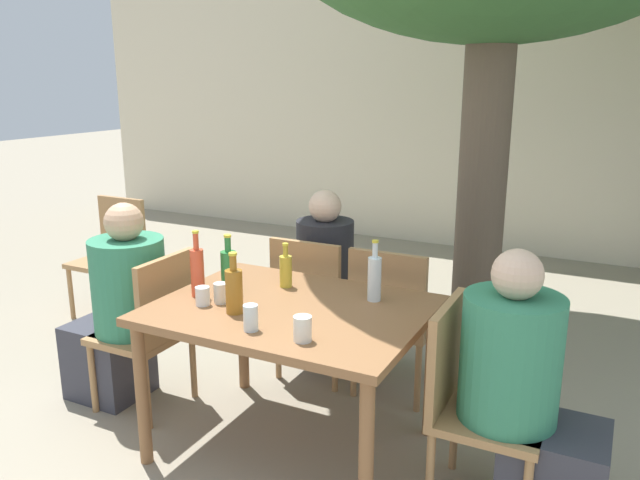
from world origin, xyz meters
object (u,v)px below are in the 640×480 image
object	(u,v)px
person_seated_0	(120,313)
person_seated_2	(331,287)
drinking_glass_4	(303,329)
oil_cruet_1	(286,270)
patio_chair_2	(314,301)
drinking_glass_0	(203,296)
patio_chair_3	(393,315)
water_bottle_0	(374,277)
drinking_glass_3	(231,267)
drinking_glass_1	(221,293)
patio_chair_0	(153,324)
soda_bottle_2	(197,271)
patio_chair_1	(470,395)
person_seated_1	(528,403)
patio_chair_4	(114,250)
drinking_glass_2	(251,318)
dining_table_front	(291,323)
amber_bottle_3	(234,290)

from	to	relation	value
person_seated_0	person_seated_2	size ratio (longest dim) A/B	1.01
drinking_glass_4	oil_cruet_1	bearing A→B (deg)	125.47
patio_chair_2	drinking_glass_0	bearing A→B (deg)	81.70
patio_chair_3	water_bottle_0	size ratio (longest dim) A/B	2.96
drinking_glass_3	person_seated_0	bearing A→B (deg)	-153.82
drinking_glass_1	patio_chair_0	bearing A→B (deg)	168.61
person_seated_2	drinking_glass_4	bearing A→B (deg)	110.89
patio_chair_3	soda_bottle_2	xyz separation A→B (m)	(-0.72, -0.79, 0.38)
patio_chair_1	person_seated_1	bearing A→B (deg)	-90.00
patio_chair_1	patio_chair_2	bearing A→B (deg)	57.19
drinking_glass_0	person_seated_1	bearing A→B (deg)	6.67
patio_chair_3	patio_chair_4	distance (m)	2.41
person_seated_0	drinking_glass_4	size ratio (longest dim) A/B	10.83
patio_chair_1	patio_chair_3	world-z (taller)	same
patio_chair_2	drinking_glass_3	xyz separation A→B (m)	(-0.28, -0.44, 0.29)
drinking_glass_2	soda_bottle_2	bearing A→B (deg)	151.91
drinking_glass_2	water_bottle_0	bearing A→B (deg)	60.46
water_bottle_0	person_seated_2	bearing A→B (deg)	129.00
person_seated_2	drinking_glass_3	distance (m)	0.78
person_seated_2	drinking_glass_4	xyz separation A→B (m)	(0.48, -1.27, 0.29)
patio_chair_2	soda_bottle_2	xyz separation A→B (m)	(-0.23, -0.79, 0.38)
person_seated_2	drinking_glass_4	world-z (taller)	person_seated_2
patio_chair_4	drinking_glass_4	size ratio (longest dim) A/B	8.36
person_seated_0	drinking_glass_1	xyz separation A→B (m)	(0.76, -0.11, 0.27)
dining_table_front	oil_cruet_1	bearing A→B (deg)	124.52
dining_table_front	drinking_glass_2	world-z (taller)	drinking_glass_2
amber_bottle_3	drinking_glass_0	distance (m)	0.20
drinking_glass_0	drinking_glass_1	size ratio (longest dim) A/B	0.91
person_seated_2	drinking_glass_2	distance (m)	1.33
patio_chair_4	person_seated_0	distance (m)	1.47
person_seated_0	soda_bottle_2	distance (m)	0.71
person_seated_0	oil_cruet_1	bearing A→B (deg)	104.38
patio_chair_0	drinking_glass_3	bearing A→B (deg)	129.93
amber_bottle_3	soda_bottle_2	bearing A→B (deg)	159.27
drinking_glass_4	dining_table_front	bearing A→B (deg)	126.15
dining_table_front	person_seated_1	distance (m)	1.09
patio_chair_4	drinking_glass_0	size ratio (longest dim) A/B	9.96
patio_chair_2	patio_chair_3	xyz separation A→B (m)	(0.50, 0.00, 0.00)
drinking_glass_3	patio_chair_1	bearing A→B (deg)	-11.22
water_bottle_0	drinking_glass_4	bearing A→B (deg)	-97.91
dining_table_front	amber_bottle_3	xyz separation A→B (m)	(-0.19, -0.19, 0.19)
soda_bottle_2	drinking_glass_1	size ratio (longest dim) A/B	3.38
patio_chair_0	patio_chair_4	xyz separation A→B (m)	(-1.29, 1.02, 0.00)
patio_chair_0	water_bottle_0	world-z (taller)	water_bottle_0
drinking_glass_1	water_bottle_0	bearing A→B (deg)	29.43
person_seated_2	soda_bottle_2	xyz separation A→B (m)	(-0.23, -1.02, 0.36)
drinking_glass_1	patio_chair_4	bearing A→B (deg)	148.24
water_bottle_0	oil_cruet_1	bearing A→B (deg)	-178.26
patio_chair_0	patio_chair_1	xyz separation A→B (m)	(1.71, 0.00, 0.00)
soda_bottle_2	patio_chair_2	bearing A→B (deg)	73.94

